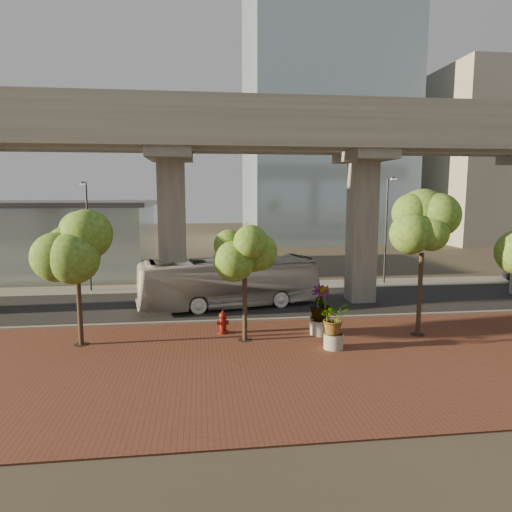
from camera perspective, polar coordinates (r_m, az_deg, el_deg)
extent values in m
plane|color=#3B352B|center=(27.47, 2.28, -6.95)|extent=(160.00, 160.00, 0.00)
cube|color=brown|center=(19.98, 6.09, -12.70)|extent=(70.00, 13.00, 0.06)
cube|color=black|center=(29.38, 1.65, -5.92)|extent=(90.00, 8.00, 0.04)
cube|color=gray|center=(25.55, 3.02, -7.92)|extent=(70.00, 0.25, 0.16)
cube|color=gray|center=(34.69, 0.28, -3.75)|extent=(90.00, 3.00, 0.06)
cube|color=gray|center=(27.16, 2.27, 15.21)|extent=(72.00, 2.40, 1.80)
cube|color=gray|center=(30.30, 1.26, 14.46)|extent=(72.00, 2.40, 1.80)
cube|color=gray|center=(26.31, 2.70, 18.54)|extent=(72.00, 0.12, 1.00)
cube|color=gray|center=(31.57, 0.97, 16.76)|extent=(72.00, 0.12, 1.00)
cube|color=silver|center=(45.19, -27.31, 1.90)|extent=(22.00, 12.00, 6.00)
cube|color=#49494E|center=(45.02, -27.56, 5.83)|extent=(23.00, 13.00, 0.40)
cube|color=gray|center=(75.39, 27.67, 10.81)|extent=(18.00, 16.00, 24.00)
imported|color=silver|center=(28.16, -3.34, -3.34)|extent=(11.46, 4.62, 3.11)
cylinder|color=maroon|center=(23.26, -4.15, -9.44)|extent=(0.51, 0.51, 0.11)
cylinder|color=maroon|center=(23.14, -4.16, -8.46)|extent=(0.34, 0.34, 0.83)
sphere|color=maroon|center=(23.03, -4.17, -7.47)|extent=(0.40, 0.40, 0.40)
cylinder|color=maroon|center=(22.98, -4.18, -7.03)|extent=(0.11, 0.11, 0.14)
cylinder|color=maroon|center=(23.12, -4.16, -8.29)|extent=(0.57, 0.23, 0.23)
cylinder|color=#A8A398|center=(21.23, 9.66, -10.44)|extent=(0.88, 0.88, 0.69)
imported|color=#315717|center=(20.92, 9.73, -7.63)|extent=(1.96, 1.96, 1.47)
cylinder|color=#A39E94|center=(23.12, 7.97, -8.81)|extent=(0.94, 0.94, 0.73)
imported|color=#315717|center=(22.80, 8.03, -5.85)|extent=(2.30, 2.30, 1.73)
cylinder|color=#ABA69A|center=(23.36, 7.97, -8.56)|extent=(1.01, 1.01, 0.79)
imported|color=#315717|center=(23.05, 8.03, -5.61)|extent=(2.25, 2.25, 1.69)
cylinder|color=#423125|center=(22.59, -21.17, -6.36)|extent=(0.22, 0.22, 3.26)
cylinder|color=black|center=(23.03, -20.97, -10.28)|extent=(0.70, 0.70, 0.01)
cylinder|color=#423125|center=(21.73, -1.40, -6.46)|extent=(0.22, 0.22, 3.19)
cylinder|color=black|center=(22.18, -1.39, -10.44)|extent=(0.70, 0.70, 0.01)
cylinder|color=#423125|center=(23.83, 19.78, -4.53)|extent=(0.22, 0.22, 4.09)
cylinder|color=black|center=(24.34, 19.55, -9.23)|extent=(0.70, 0.70, 0.01)
cylinder|color=#2A2A2E|center=(34.54, -20.20, 2.17)|extent=(0.13, 0.13, 7.68)
cube|color=#2A2A2E|center=(33.93, -20.70, 8.55)|extent=(0.14, 0.96, 0.14)
cube|color=silver|center=(33.46, -20.88, 8.39)|extent=(0.38, 0.19, 0.12)
cylinder|color=#2C2B30|center=(36.54, 15.94, 2.98)|extent=(0.14, 0.14, 8.10)
cube|color=#2C2B30|center=(35.97, 16.50, 9.35)|extent=(0.15, 1.01, 0.15)
cube|color=silver|center=(35.51, 16.82, 9.19)|extent=(0.41, 0.20, 0.12)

